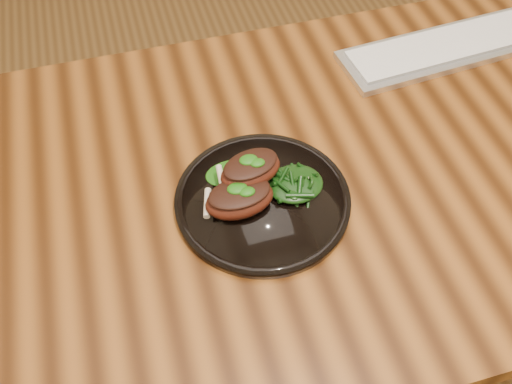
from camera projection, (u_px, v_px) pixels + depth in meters
desk at (339, 192)px, 1.04m from camera, size 1.60×0.80×0.75m
plate at (263, 200)px, 0.91m from camera, size 0.28×0.28×0.02m
lamb_chop_front at (239, 198)px, 0.87m from camera, size 0.12×0.08×0.05m
lamb_chop_back at (250, 169)px, 0.89m from camera, size 0.11×0.09×0.05m
herb_smear at (232, 173)px, 0.93m from camera, size 0.09×0.06×0.01m
greens_heap at (295, 181)px, 0.90m from camera, size 0.09×0.09×0.03m
keyboard at (443, 48)px, 1.15m from camera, size 0.44×0.17×0.02m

